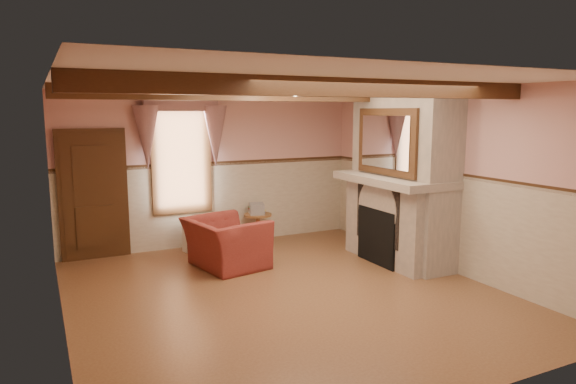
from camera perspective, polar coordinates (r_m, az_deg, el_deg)
name	(u,v)px	position (r m, az deg, el deg)	size (l,w,h in m)	color
floor	(285,294)	(7.09, -0.31, -11.22)	(5.50, 6.00, 0.01)	brown
ceiling	(285,83)	(6.67, -0.33, 12.00)	(5.50, 6.00, 0.01)	silver
wall_back	(214,169)	(9.51, -8.26, 2.54)	(5.50, 0.02, 2.80)	#D19791
wall_front	(450,244)	(4.30, 17.54, -5.54)	(5.50, 0.02, 2.80)	#D19791
wall_left	(57,209)	(6.08, -24.33, -1.75)	(0.02, 6.00, 2.80)	#D19791
wall_right	(445,180)	(8.31, 17.00, 1.32)	(0.02, 6.00, 2.80)	#D19791
wainscot	(285,240)	(6.87, -0.31, -5.34)	(5.50, 6.00, 1.50)	beige
chair_rail	(285,184)	(6.73, -0.32, 0.87)	(5.50, 6.00, 0.08)	black
firebox	(380,236)	(8.46, 10.19, -4.85)	(0.20, 0.95, 0.90)	black
armchair	(226,243)	(8.20, -6.93, -5.64)	(1.20, 1.05, 0.78)	maroon
side_table	(258,228)	(9.67, -3.36, -4.04)	(0.51, 0.51, 0.55)	brown
book_stack	(257,209)	(9.59, -3.51, -1.87)	(0.26, 0.32, 0.20)	#B7AD8C
radiator	(202,233)	(9.31, -9.52, -4.50)	(0.70, 0.18, 0.60)	silver
bowl	(393,173)	(8.45, 11.59, 2.08)	(0.34, 0.34, 0.08)	brown
mantel_clock	(365,165)	(9.06, 8.61, 2.98)	(0.14, 0.24, 0.20)	#311E0D
oil_lamp	(372,164)	(8.90, 9.34, 3.11)	(0.11, 0.11, 0.28)	gold
candle_red	(415,174)	(8.04, 13.88, 1.93)	(0.06, 0.06, 0.16)	#A11315
jar_yellow	(410,175)	(8.12, 13.44, 1.87)	(0.06, 0.06, 0.12)	gold
fireplace	(403,176)	(8.54, 12.66, 1.70)	(0.85, 2.00, 2.80)	gray
mantel	(394,180)	(8.44, 11.70, 1.37)	(1.05, 2.05, 0.12)	gray
overmantel_mirror	(386,142)	(8.27, 10.82, 5.49)	(0.06, 1.44, 1.04)	silver
door	(94,197)	(9.07, -20.80, -0.49)	(1.10, 0.10, 2.10)	black
window	(181,157)	(9.29, -11.77, 3.84)	(1.06, 0.08, 2.02)	white
window_drapes	(182,123)	(9.17, -11.74, 7.54)	(1.30, 0.14, 1.40)	gray
ceiling_beam_front	(334,87)	(5.61, 5.15, 11.52)	(5.50, 0.18, 0.20)	black
ceiling_beam_back	(250,94)	(7.76, -4.28, 10.80)	(5.50, 0.18, 0.20)	black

